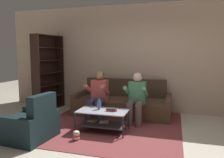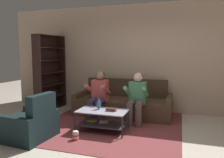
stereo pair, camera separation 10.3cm
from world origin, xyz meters
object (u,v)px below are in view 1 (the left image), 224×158
(person_seated_left, at_px, (98,94))
(book_stack, at_px, (112,110))
(couch, at_px, (122,104))
(coffee_table, at_px, (103,117))
(bookshelf, at_px, (47,77))
(person_seated_right, at_px, (136,96))
(popcorn_tub, at_px, (76,136))
(vase, at_px, (99,104))
(armchair, at_px, (30,125))

(person_seated_left, height_order, book_stack, person_seated_left)
(couch, relative_size, coffee_table, 2.42)
(coffee_table, distance_m, bookshelf, 2.53)
(couch, xyz_separation_m, person_seated_right, (0.46, -0.57, 0.34))
(person_seated_right, distance_m, book_stack, 0.81)
(popcorn_tub, bearing_deg, vase, 73.08)
(book_stack, height_order, armchair, armchair)
(person_seated_left, bearing_deg, armchair, -117.76)
(person_seated_right, relative_size, vase, 5.27)
(person_seated_left, distance_m, armchair, 1.73)
(coffee_table, relative_size, popcorn_tub, 5.55)
(person_seated_left, relative_size, bookshelf, 0.55)
(couch, height_order, book_stack, couch)
(person_seated_left, bearing_deg, coffee_table, -63.86)
(person_seated_right, relative_size, popcorn_tub, 6.33)
(person_seated_right, distance_m, popcorn_tub, 1.66)
(person_seated_left, bearing_deg, book_stack, -52.43)
(coffee_table, xyz_separation_m, book_stack, (0.19, 0.02, 0.17))
(book_stack, xyz_separation_m, armchair, (-1.33, -0.80, -0.19))
(vase, relative_size, armchair, 0.24)
(person_seated_left, distance_m, book_stack, 0.90)
(person_seated_right, xyz_separation_m, popcorn_tub, (-0.87, -1.32, -0.54))
(person_seated_left, bearing_deg, bookshelf, 162.43)
(couch, distance_m, person_seated_right, 0.81)
(person_seated_left, bearing_deg, vase, -68.70)
(coffee_table, bearing_deg, bookshelf, 148.74)
(person_seated_left, xyz_separation_m, popcorn_tub, (0.05, -1.32, -0.54))
(person_seated_right, relative_size, bookshelf, 0.55)
(vase, bearing_deg, coffee_table, -33.59)
(couch, distance_m, vase, 1.27)
(vase, distance_m, book_stack, 0.30)
(person_seated_left, height_order, person_seated_right, person_seated_left)
(couch, height_order, popcorn_tub, couch)
(person_seated_right, distance_m, vase, 0.94)
(couch, relative_size, vase, 11.17)
(person_seated_right, height_order, popcorn_tub, person_seated_right)
(person_seated_right, relative_size, book_stack, 4.92)
(popcorn_tub, bearing_deg, book_stack, 51.63)
(couch, xyz_separation_m, armchair, (-1.25, -2.07, -0.02))
(person_seated_right, bearing_deg, book_stack, -118.34)
(coffee_table, bearing_deg, person_seated_left, 116.14)
(book_stack, bearing_deg, armchair, -149.05)
(couch, relative_size, popcorn_tub, 13.42)
(armchair, bearing_deg, popcorn_tub, 12.21)
(bookshelf, bearing_deg, book_stack, -28.80)
(armchair, relative_size, popcorn_tub, 4.99)
(person_seated_right, xyz_separation_m, armchair, (-1.71, -1.50, -0.36))
(person_seated_left, distance_m, person_seated_right, 0.92)
(couch, relative_size, bookshelf, 1.16)
(armchair, height_order, popcorn_tub, armchair)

